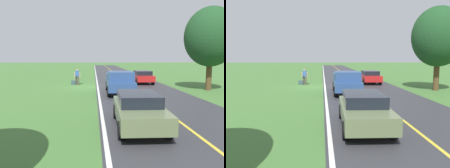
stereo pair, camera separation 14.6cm
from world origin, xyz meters
TOP-DOWN VIEW (x-y plane):
  - ground_plane at (0.00, 0.00)m, footprint 200.00×200.00m
  - road_surface at (-4.51, 0.00)m, footprint 7.29×120.00m
  - lane_edge_line at (-1.04, 0.00)m, footprint 0.16×117.60m
  - lane_centre_line at (-4.51, 0.00)m, footprint 0.14×117.60m
  - hitchhiker_walking at (1.07, -1.89)m, footprint 0.62×0.51m
  - suitcase_carried at (1.49, -1.81)m, footprint 0.46×0.21m
  - pickup_truck_passing at (-2.71, 4.32)m, footprint 2.19×5.44m
  - tree_far_side_near at (-10.75, 3.07)m, footprint 4.47×4.47m
  - sedan_near_oncoming at (-6.08, -2.67)m, footprint 1.94×4.40m
  - sedan_ahead_same_lane at (-2.50, 12.99)m, footprint 2.05×4.46m

SIDE VIEW (x-z plane):
  - ground_plane at x=0.00m, z-range 0.00..0.00m
  - road_surface at x=-4.51m, z-range 0.00..0.00m
  - lane_edge_line at x=-1.04m, z-range 0.00..0.01m
  - lane_centre_line at x=-4.51m, z-range 0.00..0.01m
  - suitcase_carried at x=1.49m, z-range 0.00..0.46m
  - sedan_near_oncoming at x=-6.08m, z-range 0.05..1.46m
  - sedan_ahead_same_lane at x=-2.50m, z-range 0.05..1.46m
  - pickup_truck_passing at x=-2.71m, z-range 0.06..1.88m
  - hitchhiker_walking at x=1.07m, z-range 0.11..1.85m
  - tree_far_side_near at x=-10.75m, z-range 1.02..8.24m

